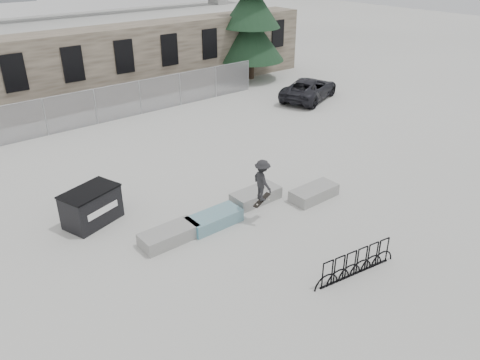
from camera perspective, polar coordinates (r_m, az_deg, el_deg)
name	(u,v)px	position (r m, az deg, el deg)	size (l,w,h in m)	color
ground	(237,213)	(17.63, -0.35, -4.02)	(120.00, 120.00, 0.00)	beige
stone_wall	(67,71)	(30.37, -20.39, 12.32)	(36.00, 2.58, 4.50)	brown
chainlink_fence	(95,106)	(27.29, -17.21, 8.59)	(22.06, 0.06, 2.02)	gray
planter_far_left	(169,235)	(16.07, -8.64, -6.65)	(2.00, 0.90, 0.47)	#959693
planter_center_left	(214,219)	(16.80, -3.15, -4.73)	(2.00, 0.90, 0.47)	teal
planter_center_right	(256,195)	(18.29, 1.95, -1.88)	(2.00, 0.90, 0.47)	#959693
planter_offset	(314,192)	(18.72, 9.01, -1.51)	(2.00, 0.90, 0.47)	#959693
dumpster	(91,206)	(17.56, -17.66, -3.07)	(2.26, 1.76, 1.30)	black
bike_rack	(356,263)	(14.76, 13.97, -9.75)	(3.11, 0.51, 0.90)	black
spruce_tree	(251,12)	(35.04, 1.38, 19.81)	(4.85, 4.85, 11.50)	#38281E
suv	(309,89)	(30.99, 8.44, 10.95)	(2.31, 5.02, 1.39)	black
skateboarder	(262,180)	(16.44, 2.74, -0.05)	(0.78, 1.08, 1.72)	black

